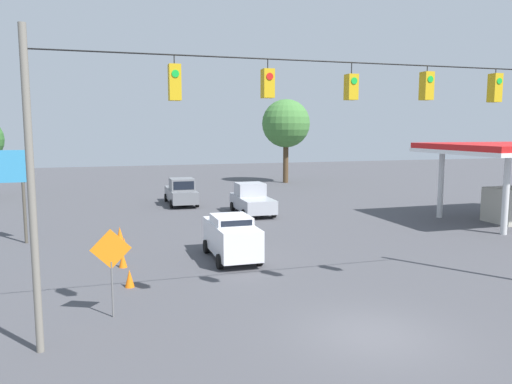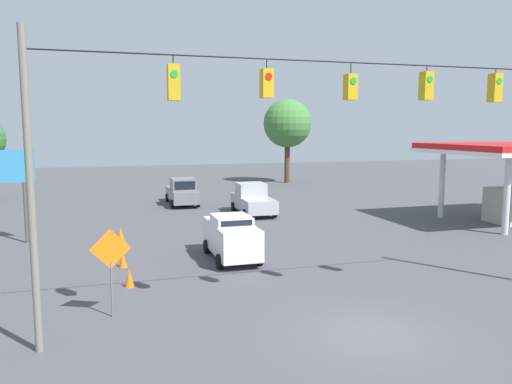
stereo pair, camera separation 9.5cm
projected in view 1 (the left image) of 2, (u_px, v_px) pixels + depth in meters
name	position (u px, v px, depth m)	size (l,w,h in m)	color
ground_plane	(373.00, 335.00, 14.41)	(140.00, 140.00, 0.00)	#47474C
overhead_signal_span	(350.00, 140.00, 15.29)	(18.33, 0.38, 8.54)	slate
pickup_truck_grey_withflow_deep	(181.00, 192.00, 39.15)	(2.21, 5.60, 2.12)	slate
pickup_truck_silver_oncoming_deep	(252.00, 200.00, 34.95)	(2.39, 5.29, 2.12)	#A8AAB2
sedan_white_withflow_mid	(231.00, 236.00, 22.72)	(1.99, 4.39, 2.02)	silver
traffic_cone_nearest	(130.00, 278.00, 18.76)	(0.36, 0.36, 0.68)	orange
traffic_cone_second	(123.00, 260.00, 21.43)	(0.36, 0.36, 0.68)	orange
traffic_cone_third	(124.00, 244.00, 24.27)	(0.36, 0.36, 0.68)	orange
traffic_cone_fourth	(120.00, 233.00, 26.92)	(0.36, 0.36, 0.68)	orange
work_zone_sign	(111.00, 256.00, 15.57)	(1.27, 0.06, 2.84)	slate
tree_horizon_right	(286.00, 124.00, 54.37)	(5.24, 5.24, 9.13)	#4C3823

